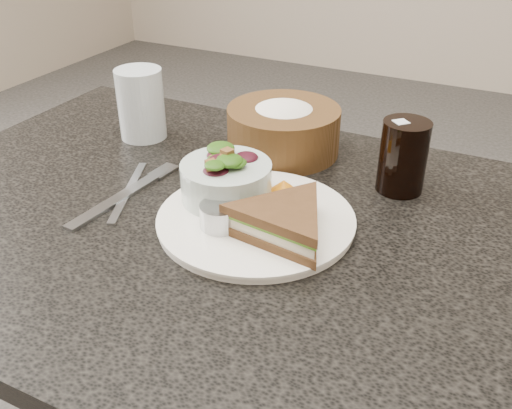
{
  "coord_description": "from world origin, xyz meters",
  "views": [
    {
      "loc": [
        0.34,
        -0.58,
        1.16
      ],
      "look_at": [
        0.05,
        0.0,
        0.78
      ],
      "focal_mm": 40.0,
      "sensor_mm": 36.0,
      "label": 1
    }
  ],
  "objects_px": {
    "dressing_ramekin": "(221,216)",
    "bread_basket": "(284,123)",
    "sandwich": "(284,222)",
    "cola_glass": "(404,153)",
    "dining_table": "(228,400)",
    "salad_bowl": "(226,175)",
    "water_glass": "(141,104)",
    "dinner_plate": "(256,220)"
  },
  "relations": [
    {
      "from": "dressing_ramekin",
      "to": "bread_basket",
      "type": "bearing_deg",
      "value": 96.55
    },
    {
      "from": "sandwich",
      "to": "cola_glass",
      "type": "xyz_separation_m",
      "value": [
        0.1,
        0.21,
        0.03
      ]
    },
    {
      "from": "dining_table",
      "to": "sandwich",
      "type": "bearing_deg",
      "value": -13.74
    },
    {
      "from": "salad_bowl",
      "to": "water_glass",
      "type": "height_order",
      "value": "water_glass"
    },
    {
      "from": "dressing_ramekin",
      "to": "cola_glass",
      "type": "distance_m",
      "value": 0.29
    },
    {
      "from": "dining_table",
      "to": "bread_basket",
      "type": "distance_m",
      "value": 0.48
    },
    {
      "from": "sandwich",
      "to": "salad_bowl",
      "type": "height_order",
      "value": "salad_bowl"
    },
    {
      "from": "cola_glass",
      "to": "bread_basket",
      "type": "bearing_deg",
      "value": 168.75
    },
    {
      "from": "water_glass",
      "to": "dinner_plate",
      "type": "bearing_deg",
      "value": -28.87
    },
    {
      "from": "salad_bowl",
      "to": "cola_glass",
      "type": "distance_m",
      "value": 0.26
    },
    {
      "from": "sandwich",
      "to": "water_glass",
      "type": "xyz_separation_m",
      "value": [
        -0.36,
        0.2,
        0.03
      ]
    },
    {
      "from": "dinner_plate",
      "to": "salad_bowl",
      "type": "xyz_separation_m",
      "value": [
        -0.06,
        0.03,
        0.04
      ]
    },
    {
      "from": "dinner_plate",
      "to": "salad_bowl",
      "type": "height_order",
      "value": "salad_bowl"
    },
    {
      "from": "dining_table",
      "to": "salad_bowl",
      "type": "height_order",
      "value": "salad_bowl"
    },
    {
      "from": "dining_table",
      "to": "bread_basket",
      "type": "xyz_separation_m",
      "value": [
        -0.01,
        0.22,
        0.43
      ]
    },
    {
      "from": "dining_table",
      "to": "cola_glass",
      "type": "xyz_separation_m",
      "value": [
        0.2,
        0.18,
        0.43
      ]
    },
    {
      "from": "salad_bowl",
      "to": "cola_glass",
      "type": "xyz_separation_m",
      "value": [
        0.21,
        0.15,
        0.01
      ]
    },
    {
      "from": "dining_table",
      "to": "salad_bowl",
      "type": "distance_m",
      "value": 0.42
    },
    {
      "from": "sandwich",
      "to": "cola_glass",
      "type": "height_order",
      "value": "cola_glass"
    },
    {
      "from": "dressing_ramekin",
      "to": "water_glass",
      "type": "relative_size",
      "value": 0.44
    },
    {
      "from": "bread_basket",
      "to": "water_glass",
      "type": "relative_size",
      "value": 1.52
    },
    {
      "from": "sandwich",
      "to": "dining_table",
      "type": "bearing_deg",
      "value": 174.18
    },
    {
      "from": "dining_table",
      "to": "cola_glass",
      "type": "height_order",
      "value": "cola_glass"
    },
    {
      "from": "dining_table",
      "to": "dressing_ramekin",
      "type": "xyz_separation_m",
      "value": [
        0.02,
        -0.04,
        0.4
      ]
    },
    {
      "from": "sandwich",
      "to": "water_glass",
      "type": "height_order",
      "value": "water_glass"
    },
    {
      "from": "dinner_plate",
      "to": "cola_glass",
      "type": "distance_m",
      "value": 0.24
    },
    {
      "from": "dining_table",
      "to": "dinner_plate",
      "type": "height_order",
      "value": "dinner_plate"
    },
    {
      "from": "dinner_plate",
      "to": "cola_glass",
      "type": "bearing_deg",
      "value": 50.79
    },
    {
      "from": "sandwich",
      "to": "bread_basket",
      "type": "distance_m",
      "value": 0.27
    },
    {
      "from": "dining_table",
      "to": "cola_glass",
      "type": "relative_size",
      "value": 8.39
    },
    {
      "from": "dining_table",
      "to": "salad_bowl",
      "type": "relative_size",
      "value": 7.91
    },
    {
      "from": "dining_table",
      "to": "water_glass",
      "type": "xyz_separation_m",
      "value": [
        -0.25,
        0.17,
        0.44
      ]
    },
    {
      "from": "salad_bowl",
      "to": "dressing_ramekin",
      "type": "height_order",
      "value": "salad_bowl"
    },
    {
      "from": "dining_table",
      "to": "dressing_ramekin",
      "type": "relative_size",
      "value": 18.57
    },
    {
      "from": "dinner_plate",
      "to": "water_glass",
      "type": "height_order",
      "value": "water_glass"
    },
    {
      "from": "dinner_plate",
      "to": "water_glass",
      "type": "distance_m",
      "value": 0.35
    },
    {
      "from": "sandwich",
      "to": "salad_bowl",
      "type": "bearing_deg",
      "value": 162.53
    },
    {
      "from": "dressing_ramekin",
      "to": "water_glass",
      "type": "xyz_separation_m",
      "value": [
        -0.28,
        0.21,
        0.03
      ]
    },
    {
      "from": "cola_glass",
      "to": "water_glass",
      "type": "height_order",
      "value": "water_glass"
    },
    {
      "from": "salad_bowl",
      "to": "dressing_ramekin",
      "type": "xyz_separation_m",
      "value": [
        0.03,
        -0.07,
        -0.02
      ]
    },
    {
      "from": "bread_basket",
      "to": "cola_glass",
      "type": "distance_m",
      "value": 0.21
    },
    {
      "from": "dinner_plate",
      "to": "water_glass",
      "type": "bearing_deg",
      "value": 151.13
    }
  ]
}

